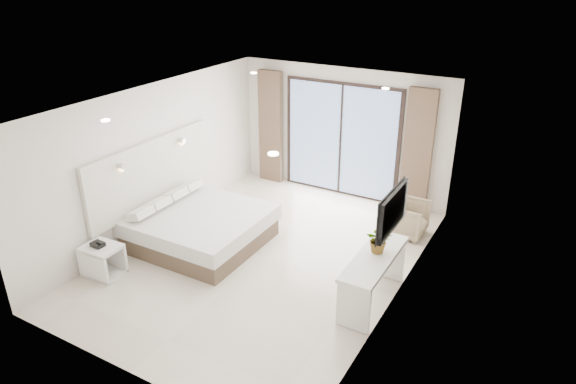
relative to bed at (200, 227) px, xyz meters
name	(u,v)px	position (x,y,z in m)	size (l,w,h in m)	color
ground	(264,257)	(1.24, 0.14, -0.31)	(6.20, 6.20, 0.00)	beige
room_shell	(275,155)	(1.04, 0.87, 1.27)	(4.62, 6.22, 2.72)	silver
bed	(200,227)	(0.00, 0.00, 0.00)	(2.13, 2.03, 0.73)	brown
nightstand	(103,261)	(-0.69, -1.58, -0.05)	(0.59, 0.49, 0.52)	white
phone	(98,244)	(-0.73, -1.60, 0.25)	(0.20, 0.16, 0.07)	black
console_desk	(374,269)	(3.28, -0.13, 0.25)	(0.50, 1.59, 0.77)	white
plant	(379,242)	(3.28, 0.02, 0.62)	(0.36, 0.40, 0.31)	#33662D
armchair	(407,216)	(3.08, 2.13, 0.04)	(0.69, 0.64, 0.71)	#9A8265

